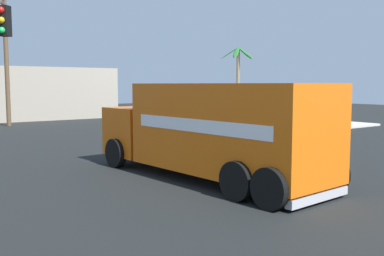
{
  "coord_description": "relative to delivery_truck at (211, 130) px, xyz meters",
  "views": [
    {
      "loc": [
        -8.48,
        -9.34,
        2.87
      ],
      "look_at": [
        -0.59,
        1.35,
        1.55
      ],
      "focal_mm": 41.19,
      "sensor_mm": 36.0,
      "label": 1
    }
  ],
  "objects": [
    {
      "name": "building_backdrop",
      "position": [
        1.18,
        27.39,
        0.61
      ],
      "size": [
        16.2,
        6.0,
        4.25
      ],
      "primitive_type": "cube",
      "color": "gray",
      "rests_on": "ground"
    },
    {
      "name": "vending_machine_red",
      "position": [
        11.14,
        12.49,
        -0.45
      ],
      "size": [
        1.16,
        1.11,
        1.85
      ],
      "color": "#0F38B2",
      "rests_on": "sidewalk_corner_far"
    },
    {
      "name": "utility_pole",
      "position": [
        -0.46,
        21.74,
        3.09
      ],
      "size": [
        1.04,
        2.04,
        8.92
      ],
      "color": "brown",
      "rests_on": "ground"
    },
    {
      "name": "ground_plane",
      "position": [
        0.18,
        -0.92,
        -1.51
      ],
      "size": [
        100.0,
        100.0,
        0.0
      ],
      "primitive_type": "plane",
      "color": "black"
    },
    {
      "name": "palm_tree_far",
      "position": [
        15.07,
        15.33,
        2.3
      ],
      "size": [
        2.62,
        2.73,
        5.62
      ],
      "color": "#7A6647",
      "rests_on": "sidewalk_corner_far"
    },
    {
      "name": "sidewalk_corner_far",
      "position": [
        13.98,
        12.88,
        -1.44
      ],
      "size": [
        12.81,
        12.81,
        0.14
      ],
      "primitive_type": "cube",
      "color": "beige",
      "rests_on": "ground"
    },
    {
      "name": "delivery_truck",
      "position": [
        0.0,
        0.0,
        0.0
      ],
      "size": [
        3.28,
        8.55,
        2.9
      ],
      "color": "orange",
      "rests_on": "ground"
    }
  ]
}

